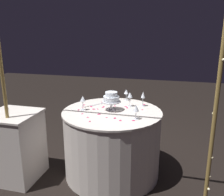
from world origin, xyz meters
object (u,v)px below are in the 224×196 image
main_table (112,143)px  wine_glass_3 (83,99)px  side_table (15,146)px  decorative_arch (98,60)px  wine_glass_0 (136,109)px  wine_glass_2 (126,92)px  cake_knife (93,105)px  wine_glass_1 (143,96)px  tiered_cake (111,98)px  wine_glass_4 (130,96)px

main_table → wine_glass_3: 0.62m
side_table → decorative_arch: bearing=173.1°
main_table → wine_glass_0: size_ratio=7.29×
wine_glass_2 → cake_knife: (0.35, 0.34, -0.10)m
main_table → wine_glass_1: 0.67m
tiered_cake → wine_glass_3: size_ratio=1.30×
decorative_arch → wine_glass_1: size_ratio=12.22×
main_table → wine_glass_3: size_ratio=6.76×
wine_glass_2 → wine_glass_4: (-0.10, 0.25, 0.03)m
decorative_arch → wine_glass_3: bearing=-53.0°
tiered_cake → wine_glass_0: (-0.32, 0.22, -0.03)m
side_table → cake_knife: bearing=-146.7°
decorative_arch → wine_glass_3: 0.76m
wine_glass_0 → wine_glass_3: (0.64, -0.14, 0.01)m
decorative_arch → wine_glass_4: bearing=-102.6°
wine_glass_3 → cake_knife: wine_glass_3 is taller
decorative_arch → main_table: (0.00, -0.49, -1.04)m
decorative_arch → side_table: decorative_arch is taller
decorative_arch → wine_glass_4: 0.90m
decorative_arch → cake_knife: bearing=-66.1°
main_table → side_table: side_table is taller
side_table → wine_glass_1: bearing=-154.8°
decorative_arch → wine_glass_3: (0.33, -0.44, -0.51)m
main_table → wine_glass_2: (-0.07, -0.49, 0.50)m
decorative_arch → wine_glass_1: 0.98m
decorative_arch → wine_glass_1: bearing=-112.0°
tiered_cake → side_table: bearing=20.9°
main_table → wine_glass_2: size_ratio=7.94×
main_table → tiered_cake: size_ratio=5.19×
decorative_arch → cake_knife: 0.95m
cake_knife → side_table: bearing=33.3°
tiered_cake → wine_glass_3: (0.32, 0.08, -0.01)m
wine_glass_4 → decorative_arch: bearing=77.4°
wine_glass_3 → wine_glass_4: (-0.50, -0.28, 0.01)m
wine_glass_2 → cake_knife: 0.50m
wine_glass_2 → wine_glass_3: 0.67m
main_table → wine_glass_0: bearing=148.1°
wine_glass_3 → tiered_cake: bearing=-165.5°
wine_glass_0 → wine_glass_1: 0.47m
main_table → wine_glass_1: size_ratio=6.37×
wine_glass_0 → tiered_cake: bearing=-34.7°
tiered_cake → wine_glass_4: size_ratio=1.26×
decorative_arch → tiered_cake: (0.02, -0.53, -0.50)m
wine_glass_0 → cake_knife: wine_glass_0 is taller
wine_glass_1 → wine_glass_4: 0.16m
side_table → cake_knife: (-0.78, -0.51, 0.40)m
main_table → tiered_cake: tiered_cake is taller
tiered_cake → cake_knife: bearing=-23.0°
wine_glass_3 → wine_glass_4: bearing=-150.5°
wine_glass_3 → wine_glass_1: bearing=-153.0°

